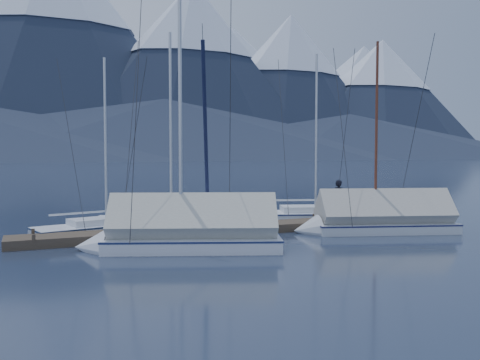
% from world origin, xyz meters
% --- Properties ---
extents(ground, '(1000.00, 1000.00, 0.00)m').
position_xyz_m(ground, '(0.00, 0.00, 0.00)').
color(ground, '#161F32').
rests_on(ground, ground).
extents(mountain_range, '(877.00, 584.00, 150.50)m').
position_xyz_m(mountain_range, '(4.12, 370.45, 58.65)').
color(mountain_range, '#475675').
rests_on(mountain_range, ground).
extents(dock, '(18.00, 1.50, 0.54)m').
position_xyz_m(dock, '(0.00, 2.00, 0.11)').
color(dock, '#382D23').
rests_on(dock, ground).
extents(mooring_posts, '(15.12, 1.52, 0.35)m').
position_xyz_m(mooring_posts, '(-0.50, 2.00, 0.35)').
color(mooring_posts, '#382D23').
rests_on(mooring_posts, ground).
extents(sailboat_open_left, '(6.26, 3.18, 7.96)m').
position_xyz_m(sailboat_open_left, '(-4.73, 4.28, 0.14)').
color(sailboat_open_left, silver).
rests_on(sailboat_open_left, ground).
extents(sailboat_open_mid, '(7.33, 4.63, 9.41)m').
position_xyz_m(sailboat_open_mid, '(-1.86, 4.12, 0.17)').
color(sailboat_open_mid, silver).
rests_on(sailboat_open_mid, ground).
extents(sailboat_open_right, '(7.02, 3.93, 8.95)m').
position_xyz_m(sailboat_open_right, '(5.39, 3.95, 0.16)').
color(sailboat_open_right, silver).
rests_on(sailboat_open_right, ground).
extents(sailboat_covered_near, '(7.08, 3.96, 8.80)m').
position_xyz_m(sailboat_covered_near, '(5.14, -0.06, 0.44)').
color(sailboat_covered_near, silver).
rests_on(sailboat_covered_near, ground).
extents(sailboat_covered_far, '(7.29, 4.41, 9.82)m').
position_xyz_m(sailboat_covered_far, '(-3.49, -0.69, 0.48)').
color(sailboat_covered_far, silver).
rests_on(sailboat_covered_far, ground).
extents(person, '(0.61, 0.74, 1.74)m').
position_xyz_m(person, '(5.18, 2.45, 1.21)').
color(person, black).
rests_on(person, dock).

